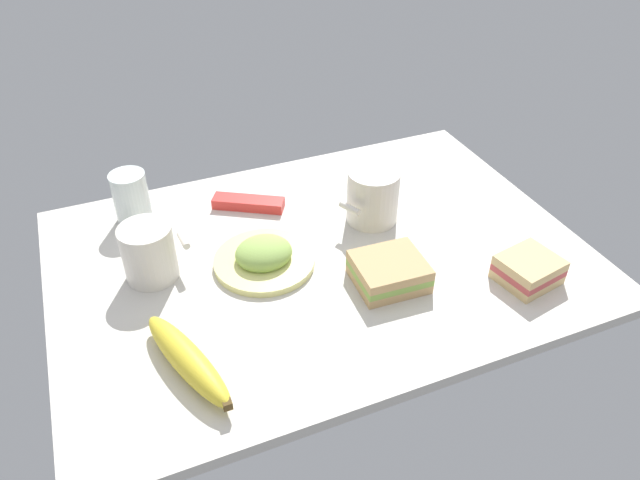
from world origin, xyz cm
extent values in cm
cube|color=beige|center=(0.00, 0.00, 1.00)|extent=(90.00, 64.00, 2.00)
cylinder|color=#EAE58C|center=(9.77, -1.08, 2.60)|extent=(17.13, 17.13, 1.20)
ellipsoid|color=#99BF59|center=(9.77, -1.08, 4.36)|extent=(9.67, 8.70, 4.64)
cylinder|color=silver|center=(27.74, -5.22, 6.83)|extent=(8.57, 8.57, 9.66)
cylinder|color=tan|center=(27.74, -5.22, 11.16)|extent=(7.54, 7.54, 0.40)
cylinder|color=silver|center=(21.94, -5.71, 7.31)|extent=(1.52, 3.94, 1.20)
cylinder|color=silver|center=(-12.94, -6.06, 7.07)|extent=(9.45, 9.45, 10.14)
cylinder|color=black|center=(-12.94, -6.06, 11.64)|extent=(8.31, 8.31, 0.40)
cylinder|color=silver|center=(-7.10, -3.39, 7.58)|extent=(2.86, 4.37, 1.20)
cube|color=#DBB77A|center=(-28.65, 19.34, 2.80)|extent=(10.42, 9.70, 1.60)
cube|color=#C14C4C|center=(-28.65, 19.34, 4.20)|extent=(10.42, 9.70, 1.20)
cube|color=#DBB77A|center=(-28.65, 19.34, 5.60)|extent=(10.42, 9.70, 1.60)
cube|color=tan|center=(-7.50, 11.12, 2.80)|extent=(11.56, 10.51, 1.60)
cube|color=#8CB24C|center=(-7.50, 11.12, 4.20)|extent=(11.56, 10.51, 1.20)
cube|color=tan|center=(-7.50, 11.12, 5.60)|extent=(11.56, 10.51, 1.60)
cylinder|color=silver|center=(27.89, -23.01, 6.81)|extent=(6.51, 6.51, 9.61)
cylinder|color=white|center=(27.89, -23.01, 6.01)|extent=(5.86, 5.86, 8.02)
ellipsoid|color=yellow|center=(26.75, 16.93, 4.09)|extent=(10.39, 21.14, 4.18)
cube|color=#4C3819|center=(23.71, 26.36, 4.09)|extent=(1.20, 1.20, 1.20)
cube|color=red|center=(7.22, -18.48, 3.00)|extent=(13.48, 9.95, 2.00)
camera|label=1|loc=(31.26, 75.55, 67.23)|focal=33.83mm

